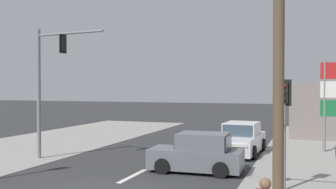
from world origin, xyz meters
The scene contains 7 objects.
lane_dash_mid centered at (0.00, 3.00, 0.00)m, with size 0.20×2.40×0.01m, color silver.
lane_dash_far centered at (0.00, 8.00, 0.00)m, with size 0.20×2.40×0.01m, color silver.
utility_pole_foreground_right centered at (5.35, -0.82, 4.70)m, with size 3.78×0.29×8.70m.
traffic_signal_mast centered at (-5.08, 4.74, 3.83)m, with size 3.68×0.53×6.00m.
pedestal_signal_right_kerb centered at (5.43, 2.71, 2.42)m, with size 0.44×0.30×3.56m.
hatchback_receding_far centered at (2.10, 4.51, 0.70)m, with size 3.69×1.87×1.53m.
sedan_oncoming_mid centered at (3.02, 9.32, 0.70)m, with size 2.06×4.32×1.56m.
Camera 1 is at (6.17, -10.28, 3.31)m, focal length 42.00 mm.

